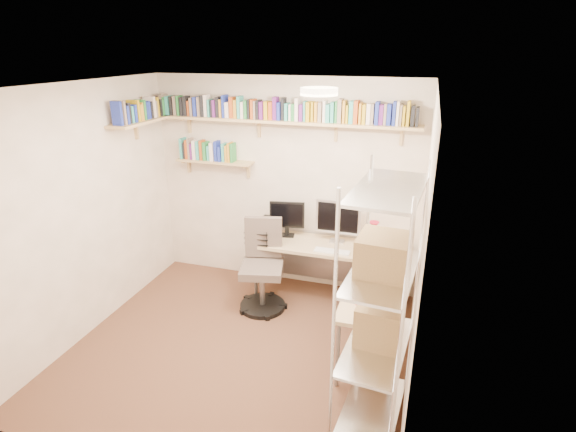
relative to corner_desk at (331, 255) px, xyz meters
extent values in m
plane|color=#4F3622|center=(-0.69, -0.96, -0.68)|extent=(3.20, 3.20, 0.00)
cube|color=beige|center=(-0.69, 0.54, 0.57)|extent=(3.20, 0.04, 2.50)
cube|color=beige|center=(-2.29, -0.96, 0.57)|extent=(0.04, 3.00, 2.50)
cube|color=beige|center=(0.91, -0.96, 0.57)|extent=(0.04, 3.00, 2.50)
cube|color=beige|center=(-0.69, -2.46, 0.57)|extent=(3.20, 0.04, 2.50)
cube|color=silver|center=(-0.69, -0.96, 1.82)|extent=(3.20, 3.00, 0.04)
cube|color=silver|center=(0.90, -0.41, 0.87)|extent=(0.01, 0.30, 0.42)
cube|color=silver|center=(0.90, -0.81, 0.82)|extent=(0.01, 0.28, 0.38)
cylinder|color=#FFEAC6|center=(0.01, -0.76, 1.78)|extent=(0.30, 0.30, 0.06)
cube|color=tan|center=(-0.69, 0.42, 1.34)|extent=(3.05, 0.25, 0.03)
cube|color=tan|center=(-2.17, -0.01, 1.34)|extent=(0.25, 1.00, 0.03)
cube|color=tan|center=(-1.54, 0.44, 0.82)|extent=(0.95, 0.20, 0.02)
cube|color=tan|center=(-1.89, 0.48, 1.27)|extent=(0.03, 0.20, 0.20)
cube|color=tan|center=(-0.99, 0.48, 1.27)|extent=(0.03, 0.20, 0.20)
cube|color=tan|center=(-0.09, 0.48, 1.27)|extent=(0.03, 0.20, 0.20)
cube|color=tan|center=(0.61, 0.48, 1.27)|extent=(0.03, 0.20, 0.20)
cube|color=gray|center=(-2.15, 0.42, 1.48)|extent=(0.04, 0.14, 0.24)
cube|color=#2B833B|center=(-2.12, 0.42, 1.46)|extent=(0.03, 0.14, 0.21)
cube|color=teal|center=(-2.08, 0.42, 1.47)|extent=(0.04, 0.14, 0.22)
cube|color=black|center=(-2.03, 0.42, 1.47)|extent=(0.03, 0.12, 0.21)
cube|color=gray|center=(-1.99, 0.42, 1.47)|extent=(0.04, 0.12, 0.22)
cube|color=#2B833B|center=(-1.94, 0.42, 1.47)|extent=(0.03, 0.12, 0.22)
cube|color=black|center=(-1.90, 0.42, 1.46)|extent=(0.03, 0.14, 0.21)
cube|color=black|center=(-1.85, 0.42, 1.47)|extent=(0.04, 0.12, 0.22)
cube|color=#B34917|center=(-1.81, 0.42, 1.44)|extent=(0.03, 0.11, 0.17)
cube|color=gray|center=(-1.77, 0.42, 1.46)|extent=(0.03, 0.13, 0.20)
cube|color=#1E309E|center=(-1.72, 0.42, 1.47)|extent=(0.04, 0.13, 0.22)
cube|color=gray|center=(-1.67, 0.42, 1.47)|extent=(0.04, 0.12, 0.22)
cube|color=black|center=(-1.63, 0.42, 1.48)|extent=(0.04, 0.14, 0.24)
cube|color=silver|center=(-1.59, 0.42, 1.48)|extent=(0.04, 0.12, 0.25)
cube|color=teal|center=(-1.54, 0.42, 1.46)|extent=(0.02, 0.14, 0.19)
cube|color=black|center=(-1.51, 0.42, 1.45)|extent=(0.02, 0.13, 0.19)
cube|color=#631F74|center=(-1.48, 0.42, 1.45)|extent=(0.03, 0.14, 0.19)
cube|color=black|center=(-1.44, 0.42, 1.47)|extent=(0.04, 0.12, 0.22)
cube|color=#C68B25|center=(-1.40, 0.42, 1.46)|extent=(0.03, 0.13, 0.20)
cube|color=#1E309E|center=(-1.36, 0.42, 1.48)|extent=(0.03, 0.15, 0.25)
cube|color=silver|center=(-1.32, 0.42, 1.44)|extent=(0.04, 0.13, 0.17)
cube|color=#B34917|center=(-1.27, 0.42, 1.47)|extent=(0.04, 0.12, 0.23)
cube|color=#C68B25|center=(-1.22, 0.42, 1.46)|extent=(0.04, 0.13, 0.20)
cube|color=teal|center=(-1.17, 0.42, 1.48)|extent=(0.03, 0.14, 0.24)
cube|color=silver|center=(-1.13, 0.42, 1.45)|extent=(0.03, 0.15, 0.18)
cube|color=#2B833B|center=(-1.09, 0.42, 1.46)|extent=(0.03, 0.15, 0.20)
cube|color=black|center=(-1.06, 0.42, 1.46)|extent=(0.03, 0.13, 0.21)
cube|color=#B34917|center=(-1.02, 0.42, 1.46)|extent=(0.03, 0.15, 0.21)
cube|color=gray|center=(-0.98, 0.42, 1.46)|extent=(0.03, 0.14, 0.20)
cube|color=black|center=(-0.95, 0.42, 1.46)|extent=(0.02, 0.15, 0.21)
cube|color=#631F74|center=(-0.91, 0.42, 1.45)|extent=(0.04, 0.13, 0.19)
cube|color=gold|center=(-0.86, 0.42, 1.46)|extent=(0.04, 0.12, 0.20)
cube|color=#B34917|center=(-0.80, 0.42, 1.46)|extent=(0.04, 0.13, 0.19)
cube|color=#631F74|center=(-0.75, 0.42, 1.48)|extent=(0.04, 0.11, 0.25)
cube|color=#1E309E|center=(-0.70, 0.42, 1.45)|extent=(0.03, 0.14, 0.19)
cube|color=black|center=(-0.66, 0.42, 1.48)|extent=(0.03, 0.12, 0.24)
cube|color=teal|center=(-0.62, 0.42, 1.45)|extent=(0.03, 0.13, 0.18)
cube|color=silver|center=(-0.58, 0.42, 1.45)|extent=(0.02, 0.12, 0.17)
cube|color=#2B833B|center=(-0.54, 0.42, 1.45)|extent=(0.04, 0.13, 0.18)
cube|color=silver|center=(-0.50, 0.42, 1.48)|extent=(0.04, 0.15, 0.24)
cube|color=#631F74|center=(-0.45, 0.42, 1.45)|extent=(0.04, 0.14, 0.18)
cube|color=teal|center=(-0.42, 0.42, 1.46)|extent=(0.02, 0.11, 0.21)
cube|color=gold|center=(-0.38, 0.42, 1.46)|extent=(0.04, 0.15, 0.21)
cube|color=gold|center=(-0.33, 0.42, 1.46)|extent=(0.02, 0.11, 0.21)
cube|color=#C68B25|center=(-0.29, 0.42, 1.46)|extent=(0.03, 0.12, 0.21)
cube|color=gray|center=(-0.25, 0.42, 1.46)|extent=(0.04, 0.12, 0.21)
cube|color=silver|center=(-0.20, 0.42, 1.47)|extent=(0.03, 0.12, 0.23)
cube|color=teal|center=(-0.16, 0.42, 1.45)|extent=(0.04, 0.15, 0.19)
cube|color=teal|center=(-0.12, 0.42, 1.46)|extent=(0.04, 0.12, 0.21)
cube|color=#2B833B|center=(-0.07, 0.42, 1.47)|extent=(0.02, 0.12, 0.22)
cube|color=gray|center=(-0.04, 0.42, 1.48)|extent=(0.04, 0.14, 0.25)
cube|color=#C68B25|center=(0.01, 0.42, 1.48)|extent=(0.03, 0.13, 0.23)
cube|color=gold|center=(0.04, 0.42, 1.45)|extent=(0.02, 0.11, 0.19)
cube|color=teal|center=(0.09, 0.42, 1.47)|extent=(0.04, 0.14, 0.23)
cube|color=#B34917|center=(0.13, 0.42, 1.48)|extent=(0.04, 0.14, 0.24)
cube|color=#C68B25|center=(0.18, 0.42, 1.46)|extent=(0.02, 0.14, 0.21)
cube|color=gold|center=(0.22, 0.42, 1.46)|extent=(0.03, 0.13, 0.20)
cube|color=silver|center=(0.27, 0.42, 1.46)|extent=(0.04, 0.11, 0.21)
cube|color=gray|center=(0.30, 0.42, 1.46)|extent=(0.03, 0.11, 0.21)
cube|color=#1E309E|center=(0.35, 0.42, 1.47)|extent=(0.04, 0.14, 0.23)
cube|color=#631F74|center=(0.39, 0.42, 1.46)|extent=(0.04, 0.11, 0.20)
cube|color=gray|center=(0.43, 0.42, 1.47)|extent=(0.03, 0.12, 0.21)
cube|color=#1E309E|center=(0.47, 0.42, 1.46)|extent=(0.04, 0.12, 0.21)
cube|color=#1E309E|center=(0.52, 0.42, 1.48)|extent=(0.03, 0.14, 0.24)
cube|color=silver|center=(0.56, 0.42, 1.48)|extent=(0.03, 0.14, 0.24)
cube|color=gray|center=(0.59, 0.42, 1.46)|extent=(0.03, 0.12, 0.21)
cube|color=gold|center=(0.62, 0.42, 1.46)|extent=(0.02, 0.11, 0.20)
cube|color=gold|center=(0.66, 0.42, 1.48)|extent=(0.03, 0.15, 0.25)
cube|color=black|center=(0.71, 0.42, 1.46)|extent=(0.04, 0.14, 0.20)
cube|color=black|center=(0.75, 0.42, 1.45)|extent=(0.03, 0.14, 0.19)
cube|color=#1E309E|center=(-2.17, -0.44, 1.48)|extent=(0.11, 0.04, 0.24)
cube|color=gray|center=(-2.17, -0.39, 1.48)|extent=(0.14, 0.03, 0.24)
cube|color=#1E309E|center=(-2.17, -0.35, 1.45)|extent=(0.14, 0.04, 0.19)
cube|color=black|center=(-2.17, -0.30, 1.46)|extent=(0.12, 0.04, 0.21)
cube|color=teal|center=(-2.17, -0.25, 1.44)|extent=(0.12, 0.03, 0.17)
cube|color=#1E309E|center=(-2.17, -0.21, 1.45)|extent=(0.14, 0.04, 0.19)
cube|color=gold|center=(-2.17, -0.16, 1.47)|extent=(0.14, 0.04, 0.23)
cube|color=#C68B25|center=(-2.17, -0.11, 1.45)|extent=(0.13, 0.03, 0.18)
cube|color=#C68B25|center=(-2.17, -0.08, 1.45)|extent=(0.13, 0.02, 0.19)
cube|color=#2B833B|center=(-2.17, -0.03, 1.47)|extent=(0.13, 0.04, 0.22)
cube|color=#1E309E|center=(-2.17, 0.00, 1.45)|extent=(0.13, 0.02, 0.19)
cube|color=#1E309E|center=(-2.17, 0.05, 1.46)|extent=(0.13, 0.04, 0.19)
cube|color=black|center=(-2.17, 0.10, 1.45)|extent=(0.13, 0.04, 0.19)
cube|color=silver|center=(-2.17, 0.15, 1.47)|extent=(0.14, 0.04, 0.23)
cube|color=gray|center=(-2.17, 0.19, 1.45)|extent=(0.13, 0.04, 0.18)
cube|color=gold|center=(-2.17, 0.23, 1.47)|extent=(0.12, 0.04, 0.22)
cube|color=black|center=(-2.17, 0.28, 1.45)|extent=(0.15, 0.03, 0.19)
cube|color=#2B833B|center=(-2.17, 0.32, 1.45)|extent=(0.13, 0.04, 0.18)
cube|color=#631F74|center=(-2.17, 0.38, 1.46)|extent=(0.14, 0.04, 0.20)
cube|color=teal|center=(-1.96, 0.44, 0.96)|extent=(0.03, 0.14, 0.25)
cube|color=black|center=(-1.92, 0.44, 0.93)|extent=(0.03, 0.12, 0.19)
cube|color=#B34917|center=(-1.89, 0.44, 0.95)|extent=(0.03, 0.13, 0.23)
cube|color=gray|center=(-1.86, 0.44, 0.96)|extent=(0.02, 0.14, 0.25)
cube|color=#631F74|center=(-1.82, 0.44, 0.93)|extent=(0.03, 0.14, 0.19)
cube|color=silver|center=(-1.79, 0.44, 0.95)|extent=(0.04, 0.14, 0.23)
cube|color=teal|center=(-1.74, 0.44, 0.95)|extent=(0.03, 0.13, 0.22)
cube|color=#B34917|center=(-1.70, 0.44, 0.95)|extent=(0.04, 0.11, 0.23)
cube|color=#2B833B|center=(-1.65, 0.44, 0.94)|extent=(0.04, 0.13, 0.22)
cube|color=teal|center=(-1.60, 0.44, 0.92)|extent=(0.04, 0.12, 0.17)
cube|color=silver|center=(-1.56, 0.44, 0.94)|extent=(0.04, 0.14, 0.22)
cube|color=#1E309E|center=(-1.50, 0.44, 0.95)|extent=(0.04, 0.13, 0.24)
cube|color=#1E309E|center=(-1.46, 0.44, 0.93)|extent=(0.03, 0.14, 0.18)
cube|color=teal|center=(-1.41, 0.44, 0.94)|extent=(0.04, 0.11, 0.21)
cube|color=#C68B25|center=(-1.37, 0.44, 0.93)|extent=(0.03, 0.14, 0.19)
cube|color=#C68B25|center=(-1.33, 0.44, 0.95)|extent=(0.03, 0.14, 0.23)
cube|color=#2B833B|center=(-1.30, 0.44, 0.95)|extent=(0.02, 0.14, 0.22)
cube|color=tan|center=(-0.04, 0.22, -0.01)|extent=(1.76, 0.56, 0.04)
cube|color=tan|center=(0.56, -0.64, -0.01)|extent=(0.56, 1.20, 0.04)
cylinder|color=gray|center=(-0.88, -0.01, -0.35)|extent=(0.04, 0.04, 0.65)
cylinder|color=gray|center=(-0.88, 0.45, -0.35)|extent=(0.04, 0.04, 0.65)
cylinder|color=gray|center=(0.79, 0.45, -0.35)|extent=(0.04, 0.04, 0.65)
cylinder|color=gray|center=(0.33, -1.19, -0.35)|extent=(0.04, 0.04, 0.65)
cylinder|color=gray|center=(0.79, -1.19, -0.35)|extent=(0.04, 0.04, 0.65)
cube|color=gray|center=(-0.04, 0.46, -0.31)|extent=(1.67, 0.02, 0.51)
cube|color=silver|center=(0.00, 0.33, 0.31)|extent=(0.51, 0.03, 0.39)
cube|color=black|center=(0.00, 0.32, 0.31)|extent=(0.46, 0.00, 0.34)
cube|color=black|center=(-0.60, 0.33, 0.28)|extent=(0.41, 0.03, 0.32)
cube|color=black|center=(0.69, -0.59, 0.30)|extent=(0.03, 0.54, 0.35)
cube|color=white|center=(0.67, -0.59, 0.30)|extent=(0.00, 0.48, 0.30)
cube|color=white|center=(0.00, 0.06, 0.02)|extent=(0.39, 0.12, 0.01)
cube|color=white|center=(0.42, -0.59, 0.02)|extent=(0.12, 0.37, 0.01)
cylinder|color=#B70F2D|center=(0.42, 0.22, 0.02)|extent=(0.09, 0.09, 0.02)
cylinder|color=#B70F2D|center=(0.42, 0.22, 0.16)|extent=(0.02, 0.02, 0.26)
cone|color=#B70F2D|center=(0.42, 0.22, 0.31)|extent=(0.11, 0.11, 0.08)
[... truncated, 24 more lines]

